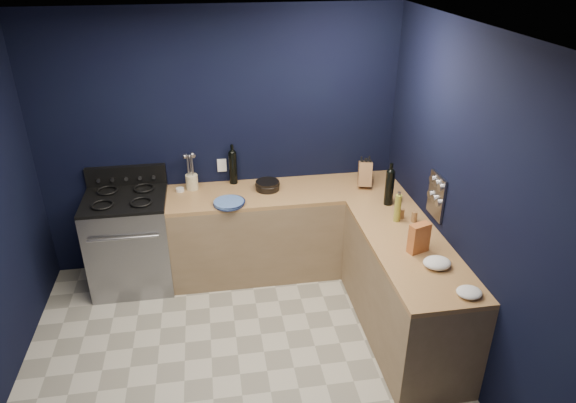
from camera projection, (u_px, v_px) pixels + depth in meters
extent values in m
cube|color=beige|center=(240.00, 375.00, 4.14)|extent=(3.50, 3.50, 0.02)
cube|color=silver|center=(221.00, 35.00, 2.95)|extent=(3.50, 3.50, 0.02)
cube|color=black|center=(220.00, 144.00, 5.09)|extent=(3.50, 0.02, 2.60)
cube|color=black|center=(473.00, 214.00, 3.79)|extent=(0.02, 3.50, 2.60)
cube|color=#8C7354|center=(286.00, 232.00, 5.28)|extent=(2.30, 0.63, 0.86)
cube|color=brown|center=(286.00, 192.00, 5.08)|extent=(2.30, 0.63, 0.04)
cube|color=#8C7354|center=(404.00, 291.00, 4.39)|extent=(0.63, 1.67, 0.86)
cube|color=brown|center=(410.00, 246.00, 4.19)|extent=(0.63, 1.67, 0.04)
cube|color=gray|center=(131.00, 243.00, 5.04)|extent=(0.76, 0.66, 0.92)
cube|color=black|center=(128.00, 261.00, 4.77)|extent=(0.59, 0.02, 0.42)
cube|color=black|center=(124.00, 199.00, 4.82)|extent=(0.76, 0.66, 0.03)
cube|color=black|center=(126.00, 176.00, 5.04)|extent=(0.76, 0.06, 0.20)
cube|color=gray|center=(436.00, 196.00, 4.33)|extent=(0.02, 0.28, 0.38)
cube|color=white|center=(222.00, 165.00, 5.17)|extent=(0.09, 0.02, 0.13)
cylinder|color=#496EB0|center=(229.00, 203.00, 4.79)|extent=(0.31, 0.31, 0.04)
cylinder|color=white|center=(180.00, 190.00, 5.05)|extent=(0.09, 0.09, 0.03)
cylinder|color=#F6E3C2|center=(192.00, 182.00, 5.07)|extent=(0.13, 0.13, 0.15)
cylinder|color=black|center=(233.00, 168.00, 5.15)|extent=(0.09, 0.09, 0.33)
cylinder|color=black|center=(268.00, 185.00, 5.07)|extent=(0.30, 0.30, 0.09)
cube|color=brown|center=(365.00, 174.00, 5.14)|extent=(0.20, 0.30, 0.29)
cylinder|color=black|center=(389.00, 188.00, 4.74)|extent=(0.09, 0.09, 0.33)
cylinder|color=#9A9A34|center=(398.00, 208.00, 4.47)|extent=(0.06, 0.06, 0.25)
cylinder|color=olive|center=(402.00, 214.00, 4.55)|extent=(0.05, 0.05, 0.09)
cylinder|color=olive|center=(414.00, 217.00, 4.49)|extent=(0.06, 0.06, 0.10)
cube|color=#A73A25|center=(419.00, 238.00, 4.03)|extent=(0.18, 0.13, 0.24)
ellipsoid|color=white|center=(437.00, 263.00, 3.87)|extent=(0.26, 0.25, 0.07)
ellipsoid|color=white|center=(469.00, 292.00, 3.57)|extent=(0.21, 0.20, 0.05)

